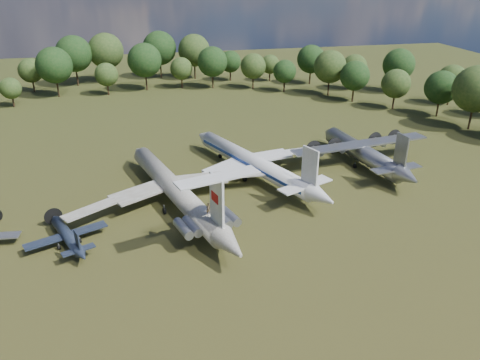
{
  "coord_description": "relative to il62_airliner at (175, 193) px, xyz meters",
  "views": [
    {
      "loc": [
        -3.12,
        -70.97,
        36.94
      ],
      "look_at": [
        11.64,
        -3.56,
        5.0
      ],
      "focal_mm": 35.0,
      "sensor_mm": 36.0,
      "label": 1
    }
  ],
  "objects": [
    {
      "name": "small_prop_west",
      "position": [
        -16.29,
        -8.89,
        -1.16
      ],
      "size": [
        17.1,
        19.32,
        2.34
      ],
      "primitive_type": null,
      "rotation": [
        0.0,
        0.0,
        0.41
      ],
      "color": "black",
      "rests_on": "ground"
    },
    {
      "name": "il62_airliner",
      "position": [
        0.0,
        0.0,
        0.0
      ],
      "size": [
        48.37,
        55.82,
        4.66
      ],
      "primitive_type": null,
      "rotation": [
        0.0,
        0.0,
        0.28
      ],
      "color": "silver",
      "rests_on": "ground"
    },
    {
      "name": "ground",
      "position": [
        -1.27,
        0.71,
        -2.33
      ],
      "size": [
        300.0,
        300.0,
        0.0
      ],
      "primitive_type": "plane",
      "color": "#213913",
      "rests_on": "ground"
    },
    {
      "name": "an12_transport",
      "position": [
        38.2,
        9.53,
        -0.14
      ],
      "size": [
        34.21,
        37.17,
        4.37
      ],
      "primitive_type": null,
      "rotation": [
        0.0,
        0.0,
        0.14
      ],
      "color": "#9DA0A4",
      "rests_on": "ground"
    },
    {
      "name": "tu104_jet",
      "position": [
        15.44,
        8.94,
        -0.12
      ],
      "size": [
        47.82,
        53.7,
        4.43
      ],
      "primitive_type": null,
      "rotation": [
        0.0,
        0.0,
        0.4
      ],
      "color": "silver",
      "rests_on": "ground"
    },
    {
      "name": "person_on_il62",
      "position": [
        3.65,
        -12.52,
        3.27
      ],
      "size": [
        0.8,
        0.67,
        1.88
      ],
      "primitive_type": "imported",
      "rotation": [
        0.0,
        0.0,
        3.52
      ],
      "color": "olive",
      "rests_on": "il62_airliner"
    }
  ]
}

